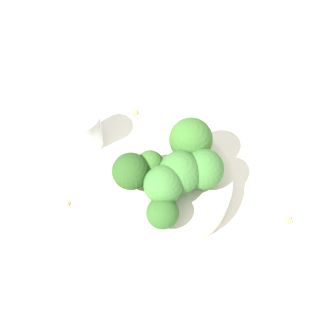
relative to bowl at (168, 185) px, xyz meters
name	(u,v)px	position (x,y,z in m)	size (l,w,h in m)	color
ground_plane	(168,191)	(0.00, 0.00, -0.02)	(3.00, 3.00, 0.00)	silver
bowl	(168,185)	(0.00, 0.00, 0.00)	(0.15, 0.15, 0.03)	silver
broccoli_floret_0	(180,173)	(-0.01, 0.01, 0.05)	(0.05, 0.05, 0.06)	#7A9E5B
broccoli_floret_1	(191,140)	(-0.03, -0.03, 0.05)	(0.05, 0.05, 0.06)	#7A9E5B
broccoli_floret_2	(163,213)	(0.01, 0.05, 0.04)	(0.04, 0.04, 0.04)	#84AD66
broccoli_floret_3	(203,169)	(-0.04, 0.01, 0.04)	(0.05, 0.05, 0.05)	#8EB770
broccoli_floret_4	(150,165)	(0.02, -0.01, 0.04)	(0.03, 0.03, 0.04)	#7A9E5B
broccoli_floret_5	(131,170)	(0.04, 0.00, 0.05)	(0.04, 0.04, 0.06)	#84AD66
broccoli_floret_6	(163,185)	(0.01, 0.02, 0.05)	(0.04, 0.04, 0.06)	#8EB770
pepper_shaker	(86,129)	(0.09, -0.09, 0.01)	(0.04, 0.04, 0.06)	silver
almond_crumb_0	(289,220)	(-0.14, 0.06, -0.01)	(0.01, 0.01, 0.01)	tan
almond_crumb_1	(68,205)	(0.12, 0.00, -0.01)	(0.01, 0.00, 0.01)	olive
almond_crumb_2	(135,112)	(0.03, -0.12, -0.01)	(0.01, 0.01, 0.01)	tan
almond_crumb_3	(130,140)	(0.04, -0.08, -0.01)	(0.01, 0.00, 0.01)	olive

